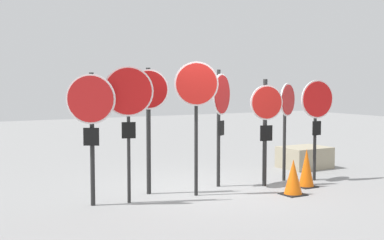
% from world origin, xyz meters
% --- Properties ---
extents(ground_plane, '(40.00, 40.00, 0.00)m').
position_xyz_m(ground_plane, '(0.00, 0.00, 0.00)').
color(ground_plane, gray).
extents(stop_sign_0, '(0.71, 0.47, 2.24)m').
position_xyz_m(stop_sign_0, '(-2.40, -0.08, 1.58)').
color(stop_sign_0, black).
rests_on(stop_sign_0, ground).
extents(stop_sign_1, '(0.81, 0.33, 2.35)m').
position_xyz_m(stop_sign_1, '(-1.78, -0.21, 1.75)').
color(stop_sign_1, black).
rests_on(stop_sign_1, ground).
extents(stop_sign_2, '(0.71, 0.24, 2.34)m').
position_xyz_m(stop_sign_2, '(-1.17, 0.29, 1.64)').
color(stop_sign_2, black).
rests_on(stop_sign_2, ground).
extents(stop_sign_3, '(0.74, 0.35, 2.45)m').
position_xyz_m(stop_sign_3, '(-0.48, -0.27, 1.82)').
color(stop_sign_3, black).
rests_on(stop_sign_3, ground).
extents(stop_sign_4, '(0.68, 0.48, 2.32)m').
position_xyz_m(stop_sign_4, '(0.37, 0.24, 1.63)').
color(stop_sign_4, black).
rests_on(stop_sign_4, ground).
extents(stop_sign_5, '(0.68, 0.20, 2.14)m').
position_xyz_m(stop_sign_5, '(1.16, -0.18, 1.40)').
color(stop_sign_5, black).
rests_on(stop_sign_5, ground).
extents(stop_sign_6, '(0.62, 0.34, 2.05)m').
position_xyz_m(stop_sign_6, '(1.90, 0.08, 1.49)').
color(stop_sign_6, black).
rests_on(stop_sign_6, ground).
extents(stop_sign_7, '(0.80, 0.15, 2.12)m').
position_xyz_m(stop_sign_7, '(2.45, -0.22, 1.53)').
color(stop_sign_7, black).
rests_on(stop_sign_7, ground).
extents(traffic_cone_0, '(0.36, 0.36, 0.76)m').
position_xyz_m(traffic_cone_0, '(1.83, -0.63, 0.38)').
color(traffic_cone_0, black).
rests_on(traffic_cone_0, ground).
extents(traffic_cone_1, '(0.41, 0.41, 0.66)m').
position_xyz_m(traffic_cone_1, '(1.12, -1.06, 0.32)').
color(traffic_cone_1, black).
rests_on(traffic_cone_1, ground).
extents(storage_crate, '(1.10, 0.89, 0.51)m').
position_xyz_m(storage_crate, '(3.36, 1.16, 0.26)').
color(storage_crate, '#9E937A').
rests_on(storage_crate, ground).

